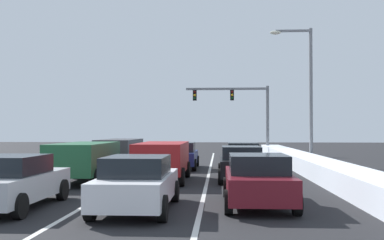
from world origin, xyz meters
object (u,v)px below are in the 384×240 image
(sedan_tan_right_lane_third, at_px, (243,156))
(sedan_silver_left_lane_nearest, at_px, (12,182))
(sedan_black_right_lane_second, at_px, (241,163))
(suv_charcoal_left_lane_third, at_px, (120,150))
(street_lamp_right_mid, at_px, (305,84))
(sedan_navy_center_lane_third, at_px, (180,155))
(traffic_light_gantry, at_px, (242,105))
(suv_red_center_lane_second, at_px, (163,158))
(sedan_maroon_right_lane_nearest, at_px, (258,180))
(sedan_white_center_lane_nearest, at_px, (137,183))
(suv_green_left_lane_second, at_px, (85,158))

(sedan_tan_right_lane_third, xyz_separation_m, sedan_silver_left_lane_nearest, (-7.17, -12.94, 0.00))
(sedan_black_right_lane_second, xyz_separation_m, suv_charcoal_left_lane_third, (-6.78, 6.38, 0.25))
(street_lamp_right_mid, bearing_deg, sedan_navy_center_lane_third, -158.76)
(traffic_light_gantry, bearing_deg, sedan_silver_left_lane_nearest, -105.33)
(suv_red_center_lane_second, bearing_deg, street_lamp_right_mid, 49.88)
(sedan_maroon_right_lane_nearest, relative_size, suv_red_center_lane_second, 0.92)
(sedan_navy_center_lane_third, relative_size, traffic_light_gantry, 0.60)
(traffic_light_gantry, distance_m, street_lamp_right_mid, 12.92)
(sedan_navy_center_lane_third, relative_size, sedan_silver_left_lane_nearest, 1.00)
(sedan_tan_right_lane_third, height_order, sedan_navy_center_lane_third, same)
(sedan_maroon_right_lane_nearest, relative_size, sedan_white_center_lane_nearest, 1.00)
(sedan_black_right_lane_second, height_order, suv_green_left_lane_second, suv_green_left_lane_second)
(suv_charcoal_left_lane_third, bearing_deg, sedan_tan_right_lane_third, -6.88)
(sedan_black_right_lane_second, xyz_separation_m, sedan_tan_right_lane_third, (0.35, 5.52, 0.00))
(sedan_white_center_lane_nearest, relative_size, traffic_light_gantry, 0.60)
(suv_red_center_lane_second, height_order, sedan_silver_left_lane_nearest, suv_red_center_lane_second)
(sedan_black_right_lane_second, distance_m, sedan_silver_left_lane_nearest, 10.08)
(sedan_white_center_lane_nearest, bearing_deg, sedan_silver_left_lane_nearest, 178.31)
(sedan_navy_center_lane_third, xyz_separation_m, suv_green_left_lane_second, (-3.48, -6.98, 0.25))
(sedan_maroon_right_lane_nearest, bearing_deg, sedan_white_center_lane_nearest, -162.85)
(sedan_silver_left_lane_nearest, distance_m, suv_charcoal_left_lane_third, 13.80)
(sedan_silver_left_lane_nearest, height_order, street_lamp_right_mid, street_lamp_right_mid)
(sedan_tan_right_lane_third, xyz_separation_m, traffic_light_gantry, (0.74, 15.90, 3.73))
(traffic_light_gantry, height_order, street_lamp_right_mid, street_lamp_right_mid)
(sedan_tan_right_lane_third, height_order, sedan_silver_left_lane_nearest, same)
(sedan_white_center_lane_nearest, bearing_deg, sedan_black_right_lane_second, 66.88)
(sedan_silver_left_lane_nearest, height_order, traffic_light_gantry, traffic_light_gantry)
(sedan_white_center_lane_nearest, bearing_deg, street_lamp_right_mid, 65.00)
(sedan_tan_right_lane_third, bearing_deg, sedan_black_right_lane_second, -93.68)
(sedan_maroon_right_lane_nearest, relative_size, street_lamp_right_mid, 0.52)
(suv_red_center_lane_second, bearing_deg, sedan_silver_left_lane_nearest, -115.85)
(suv_green_left_lane_second, bearing_deg, suv_red_center_lane_second, 10.37)
(suv_charcoal_left_lane_third, bearing_deg, suv_green_left_lane_second, -89.09)
(sedan_black_right_lane_second, bearing_deg, suv_green_left_lane_second, -171.59)
(suv_charcoal_left_lane_third, bearing_deg, sedan_silver_left_lane_nearest, -90.13)
(sedan_maroon_right_lane_nearest, relative_size, suv_charcoal_left_lane_third, 0.92)
(sedan_black_right_lane_second, relative_size, street_lamp_right_mid, 0.52)
(sedan_tan_right_lane_third, relative_size, suv_green_left_lane_second, 0.92)
(sedan_navy_center_lane_third, xyz_separation_m, street_lamp_right_mid, (7.66, 2.98, 4.38))
(sedan_white_center_lane_nearest, distance_m, sedan_silver_left_lane_nearest, 3.60)
(suv_red_center_lane_second, bearing_deg, sedan_navy_center_lane_third, 87.99)
(street_lamp_right_mid, bearing_deg, traffic_light_gantry, 105.22)
(sedan_black_right_lane_second, distance_m, traffic_light_gantry, 21.77)
(suv_green_left_lane_second, distance_m, suv_charcoal_left_lane_third, 7.37)
(sedan_black_right_lane_second, distance_m, suv_green_left_lane_second, 6.74)
(sedan_white_center_lane_nearest, xyz_separation_m, suv_green_left_lane_second, (-3.45, 6.54, 0.25))
(traffic_light_gantry, relative_size, street_lamp_right_mid, 0.87)
(sedan_silver_left_lane_nearest, xyz_separation_m, suv_charcoal_left_lane_third, (0.03, 13.80, 0.25))
(suv_charcoal_left_lane_third, distance_m, traffic_light_gantry, 17.33)
(sedan_white_center_lane_nearest, bearing_deg, suv_charcoal_left_lane_third, 104.39)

